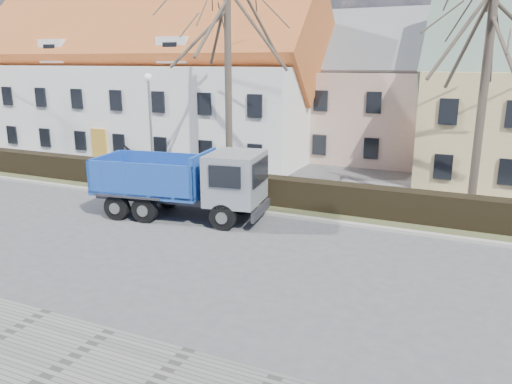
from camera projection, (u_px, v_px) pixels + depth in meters
The scene contains 12 objects.
ground at pixel (173, 241), 18.66m from camera, with size 120.00×120.00×0.00m, color #48494B.
curb_far at pixel (229, 208), 22.69m from camera, with size 80.00×0.30×0.12m, color #A09C91.
grass_strip at pixel (245, 200), 24.10m from camera, with size 80.00×3.00×0.10m, color #404627.
hedge at pixel (243, 188), 23.78m from camera, with size 60.00×0.90×1.30m, color black.
building_white at pixel (143, 86), 36.72m from camera, with size 26.80×10.80×9.50m, color white, non-canonical shape.
building_pink at pixel (386, 100), 33.65m from camera, with size 10.80×8.80×8.00m, color tan, non-canonical shape.
tree_1 at pixel (228, 65), 25.33m from camera, with size 9.20×9.20×12.65m, color #3F352B, non-canonical shape.
tree_2 at pixel (484, 87), 20.75m from camera, with size 8.00×8.00×11.00m, color #3F352B, non-canonical shape.
dump_truck at pixel (174, 182), 21.32m from camera, with size 7.59×2.82×3.04m, color #153D96, non-canonical shape.
streetlight at pixel (151, 130), 26.40m from camera, with size 0.47×0.47×6.00m, color #8F959A, non-canonical shape.
cart_frame at pixel (183, 198), 23.33m from camera, with size 0.69×0.39×0.63m, color silver, non-canonical shape.
parked_car_a at pixel (129, 152), 32.99m from camera, with size 1.60×3.97×1.35m, color black.
Camera 1 is at (10.09, -14.71, 6.56)m, focal length 35.00 mm.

